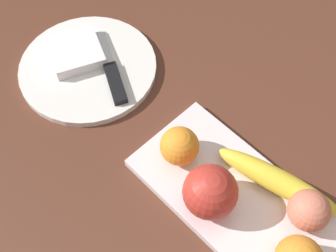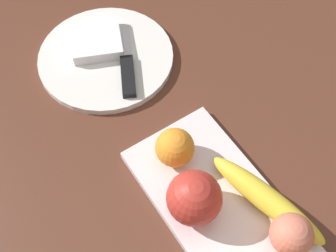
% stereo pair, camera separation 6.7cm
% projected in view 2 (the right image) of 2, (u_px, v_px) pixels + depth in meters
% --- Properties ---
extents(ground_plane, '(2.40, 2.40, 0.00)m').
position_uv_depth(ground_plane, '(261.00, 233.00, 0.63)').
color(ground_plane, '#572E20').
extents(fruit_tray, '(0.46, 0.16, 0.02)m').
position_uv_depth(fruit_tray, '(249.00, 245.00, 0.61)').
color(fruit_tray, white).
rests_on(fruit_tray, ground_plane).
extents(apple, '(0.08, 0.08, 0.08)m').
position_uv_depth(apple, '(194.00, 198.00, 0.60)').
color(apple, '#BC3329').
rests_on(apple, fruit_tray).
extents(banana, '(0.20, 0.08, 0.04)m').
position_uv_depth(banana, '(266.00, 199.00, 0.62)').
color(banana, yellow).
rests_on(banana, fruit_tray).
extents(orange_center, '(0.06, 0.06, 0.06)m').
position_uv_depth(orange_center, '(175.00, 148.00, 0.65)').
color(orange_center, orange).
rests_on(orange_center, fruit_tray).
extents(peach, '(0.06, 0.06, 0.06)m').
position_uv_depth(peach, '(291.00, 235.00, 0.58)').
color(peach, '#D4725A').
rests_on(peach, fruit_tray).
extents(dinner_plate, '(0.25, 0.25, 0.01)m').
position_uv_depth(dinner_plate, '(106.00, 57.00, 0.80)').
color(dinner_plate, white).
rests_on(dinner_plate, ground_plane).
extents(folded_napkin, '(0.12, 0.12, 0.02)m').
position_uv_depth(folded_napkin, '(97.00, 40.00, 0.80)').
color(folded_napkin, white).
rests_on(folded_napkin, dinner_plate).
extents(knife, '(0.17, 0.10, 0.01)m').
position_uv_depth(knife, '(127.00, 70.00, 0.77)').
color(knife, silver).
rests_on(knife, dinner_plate).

